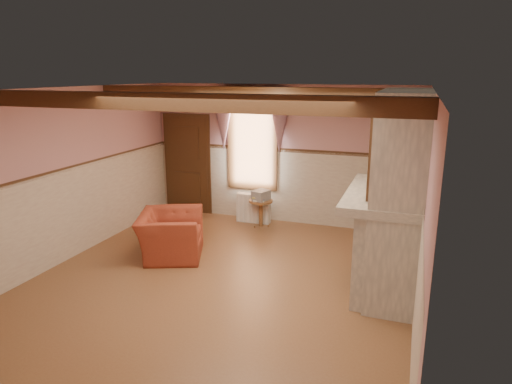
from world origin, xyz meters
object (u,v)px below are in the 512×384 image
(side_table, at_px, (261,213))
(oil_lamp, at_px, (390,172))
(armchair, at_px, (171,235))
(bowl, at_px, (386,188))
(radiator, at_px, (254,208))
(mantel_clock, at_px, (390,173))

(side_table, xyz_separation_m, oil_lamp, (2.50, -1.28, 1.29))
(side_table, distance_m, oil_lamp, 3.09)
(armchair, height_order, oil_lamp, oil_lamp)
(bowl, bearing_deg, radiator, 142.35)
(radiator, relative_size, mantel_clock, 2.92)
(mantel_clock, bearing_deg, radiator, 153.28)
(bowl, xyz_separation_m, mantel_clock, (0.00, 0.73, 0.06))
(side_table, height_order, radiator, radiator)
(side_table, height_order, oil_lamp, oil_lamp)
(radiator, xyz_separation_m, mantel_clock, (2.72, -1.37, 1.22))
(armchair, relative_size, radiator, 1.64)
(radiator, relative_size, oil_lamp, 2.50)
(bowl, distance_m, oil_lamp, 0.63)
(radiator, bearing_deg, mantel_clock, -27.32)
(radiator, height_order, oil_lamp, oil_lamp)
(radiator, distance_m, mantel_clock, 3.28)
(bowl, bearing_deg, mantel_clock, 90.00)
(side_table, relative_size, oil_lamp, 1.96)
(side_table, bearing_deg, bowl, -37.33)
(bowl, bearing_deg, armchair, -179.09)
(armchair, distance_m, bowl, 3.60)
(armchair, xyz_separation_m, radiator, (0.71, 2.16, -0.07))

